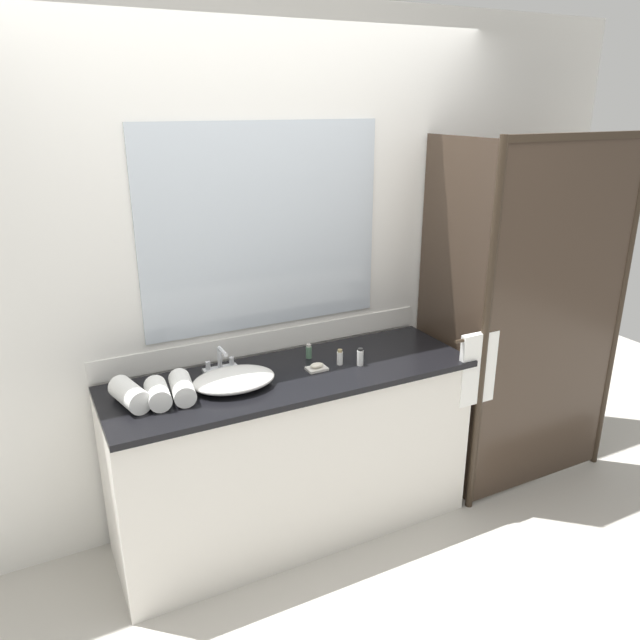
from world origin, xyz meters
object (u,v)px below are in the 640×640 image
sink_basin (234,380)px  rolled_towel_far_edge (182,388)px  amenity_bottle_shampoo (309,352)px  soap_dish (317,367)px  rolled_towel_middle (158,394)px  faucet (220,363)px  amenity_bottle_body_wash (360,357)px  amenity_bottle_lotion (340,357)px  rolled_towel_near_edge (130,395)px

sink_basin → rolled_towel_far_edge: rolled_towel_far_edge is taller
rolled_towel_far_edge → amenity_bottle_shampoo: bearing=12.1°
soap_dish → sink_basin: bearing=179.7°
amenity_bottle_shampoo → rolled_towel_middle: rolled_towel_middle is taller
sink_basin → faucet: faucet is taller
faucet → amenity_bottle_shampoo: faucet is taller
amenity_bottle_body_wash → rolled_towel_far_edge: bearing=176.9°
rolled_towel_middle → rolled_towel_far_edge: rolled_towel_middle is taller
sink_basin → amenity_bottle_lotion: amenity_bottle_lotion is taller
sink_basin → faucet: 0.20m
faucet → amenity_bottle_body_wash: size_ratio=1.90×
faucet → rolled_towel_middle: (-0.35, -0.21, 0.01)m
faucet → amenity_bottle_shampoo: 0.46m
soap_dish → rolled_towel_near_edge: size_ratio=0.44×
soap_dish → rolled_towel_far_edge: (-0.66, 0.00, 0.03)m
sink_basin → rolled_towel_near_edge: (-0.46, 0.03, 0.02)m
amenity_bottle_body_wash → rolled_towel_far_edge: rolled_towel_far_edge is taller
amenity_bottle_body_wash → rolled_towel_far_edge: (-0.88, 0.05, 0.01)m
rolled_towel_middle → rolled_towel_far_edge: size_ratio=0.84×
rolled_towel_near_edge → rolled_towel_middle: rolled_towel_near_edge is taller
soap_dish → rolled_towel_near_edge: (-0.88, 0.03, 0.04)m
faucet → rolled_towel_far_edge: size_ratio=0.78×
soap_dish → rolled_towel_middle: (-0.77, -0.01, 0.03)m
sink_basin → faucet: size_ratio=2.26×
rolled_towel_near_edge → sink_basin: bearing=-3.4°
amenity_bottle_shampoo → rolled_towel_near_edge: bearing=-172.5°
amenity_bottle_lotion → rolled_towel_far_edge: size_ratio=0.37×
rolled_towel_middle → amenity_bottle_body_wash: bearing=-2.2°
faucet → amenity_bottle_body_wash: faucet is taller
rolled_towel_middle → rolled_towel_far_edge: (0.11, 0.01, -0.00)m
rolled_towel_middle → amenity_bottle_shampoo: bearing=11.1°
soap_dish → amenity_bottle_shampoo: (0.03, 0.15, 0.02)m
sink_basin → amenity_bottle_lotion: bearing=0.5°
amenity_bottle_lotion → rolled_towel_near_edge: rolled_towel_near_edge is taller
soap_dish → rolled_towel_near_edge: 0.89m
amenity_bottle_shampoo → rolled_towel_middle: bearing=-168.9°
amenity_bottle_shampoo → amenity_bottle_body_wash: bearing=-46.2°
amenity_bottle_lotion → amenity_bottle_shampoo: 0.18m
sink_basin → amenity_bottle_body_wash: amenity_bottle_body_wash is taller
rolled_towel_middle → amenity_bottle_lotion: bearing=1.0°
amenity_bottle_body_wash → rolled_towel_near_edge: size_ratio=0.40×
faucet → soap_dish: 0.47m
sink_basin → amenity_bottle_body_wash: 0.64m
faucet → amenity_bottle_shampoo: (0.45, -0.05, -0.01)m
amenity_bottle_shampoo → rolled_towel_far_edge: 0.71m
faucet → rolled_towel_middle: bearing=-149.4°
faucet → soap_dish: faucet is taller
sink_basin → amenity_bottle_shampoo: bearing=18.0°
soap_dish → amenity_bottle_shampoo: 0.15m
sink_basin → rolled_towel_middle: 0.35m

